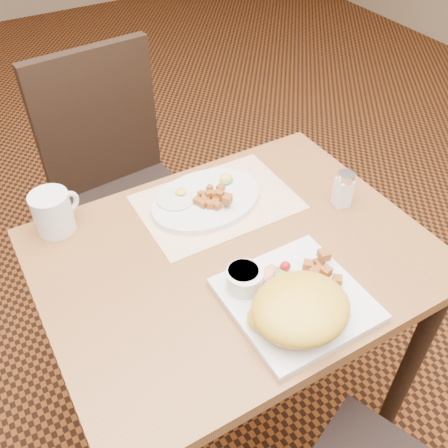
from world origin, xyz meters
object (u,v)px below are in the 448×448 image
coffee_mug (53,212)px  plate_square (296,299)px  salt_shaker (343,189)px  table (235,282)px  plate_oval (206,200)px  chair_far (120,180)px

coffee_mug → plate_square: bearing=-52.6°
salt_shaker → plate_square: bearing=-145.4°
salt_shaker → coffee_mug: size_ratio=0.82×
table → coffee_mug: (-0.34, 0.29, 0.16)m
coffee_mug → plate_oval: bearing=-15.2°
salt_shaker → coffee_mug: (-0.67, 0.28, 0.00)m
chair_far → plate_square: chair_far is taller
table → salt_shaker: size_ratio=9.00×
salt_shaker → coffee_mug: bearing=157.1°
plate_square → salt_shaker: bearing=34.6°
chair_far → plate_oval: size_ratio=3.19×
plate_square → coffee_mug: (-0.37, 0.48, 0.05)m
plate_square → plate_oval: bearing=90.8°
table → chair_far: bearing=94.8°
table → plate_oval: plate_oval is taller
plate_oval → salt_shaker: salt_shaker is taller
plate_oval → table: bearing=-98.1°
table → salt_shaker: bearing=1.9°
table → chair_far: chair_far is taller
chair_far → salt_shaker: size_ratio=9.70×
table → plate_oval: 0.23m
chair_far → plate_square: size_ratio=3.46×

